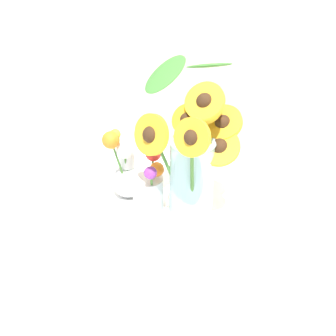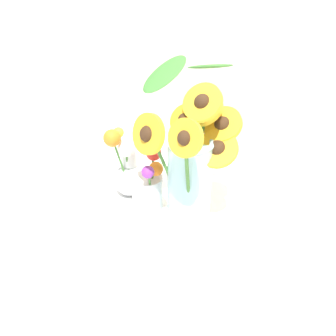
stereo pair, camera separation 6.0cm
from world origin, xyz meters
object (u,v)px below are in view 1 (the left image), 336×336
mason_jar_sunflowers (193,163)px  vase_bulb_right (126,172)px  vase_small_center (149,190)px  serving_tray (168,210)px

mason_jar_sunflowers → vase_bulb_right: 0.19m
mason_jar_sunflowers → vase_small_center: (-0.09, -0.04, -0.08)m
mason_jar_sunflowers → vase_small_center: mason_jar_sunflowers is taller
mason_jar_sunflowers → serving_tray: bearing=173.4°
serving_tray → vase_bulb_right: 0.13m
vase_small_center → serving_tray: bearing=68.4°
mason_jar_sunflowers → vase_small_center: bearing=-157.7°
serving_tray → vase_bulb_right: bearing=-166.2°
vase_bulb_right → vase_small_center: bearing=-12.3°
mason_jar_sunflowers → vase_bulb_right: size_ratio=1.89×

